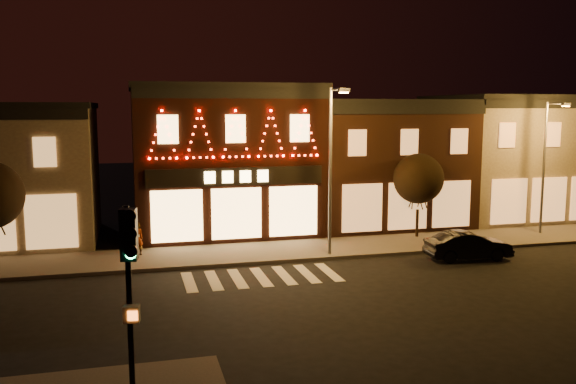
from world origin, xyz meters
name	(u,v)px	position (x,y,z in m)	size (l,w,h in m)	color
ground	(285,307)	(0.00, 0.00, 0.00)	(120.00, 120.00, 0.00)	black
sidewalk_far	(284,251)	(2.00, 8.00, 0.07)	(44.00, 4.00, 0.15)	#47423D
building_pulp	(224,159)	(0.00, 13.98, 4.16)	(10.20, 8.34, 8.30)	black
building_right_a	(379,162)	(9.50, 13.99, 3.76)	(9.20, 8.28, 7.50)	#381D13
building_right_b	(509,157)	(18.50, 13.99, 3.91)	(9.20, 8.28, 7.80)	#6B5C4C
traffic_signal_near	(130,273)	(-5.25, -7.25, 3.57)	(0.39, 0.51, 4.85)	black
streetlamp_mid	(332,158)	(3.89, 6.37, 4.73)	(0.50, 1.78, 7.81)	#59595E
streetlamp_right	(547,157)	(16.79, 8.12, 4.38)	(0.45, 1.64, 7.20)	#59595E
tree_right	(418,179)	(9.70, 9.16, 3.29)	(2.68, 2.68, 4.49)	black
dark_sedan	(468,246)	(10.02, 4.52, 0.65)	(1.39, 3.97, 1.31)	black
pedestrian	(137,239)	(-4.97, 8.60, 0.94)	(0.58, 0.38, 1.58)	gray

